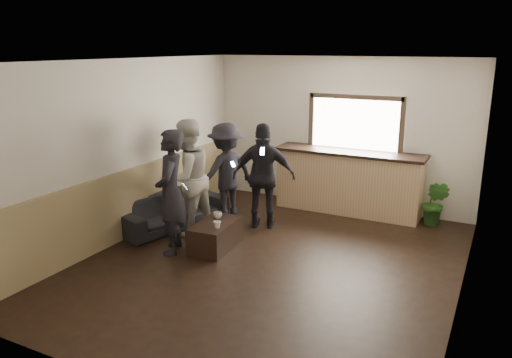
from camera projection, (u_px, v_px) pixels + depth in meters
The scene contains 12 objects.
ground at pixel (270, 262), 7.10m from camera, with size 5.00×6.00×0.01m, color black.
room_shell at pixel (224, 157), 7.04m from camera, with size 5.01×6.01×2.80m.
bar_counter at pixel (349, 178), 9.12m from camera, with size 2.70×0.68×2.13m.
sofa at pixel (172, 210), 8.47m from camera, with size 1.92×0.75×0.56m, color black.
coffee_table at pixel (215, 235), 7.56m from camera, with size 0.51×0.92×0.41m, color black.
cup_a at pixel (218, 215), 7.67m from camera, with size 0.13×0.13×0.10m, color silver.
cup_b at pixel (217, 225), 7.27m from camera, with size 0.11×0.11×0.10m, color silver.
potted_plant at pixel (435, 203), 8.47m from camera, with size 0.44×0.35×0.79m, color #2D6623.
person_a at pixel (171, 192), 7.25m from camera, with size 0.70×0.80×1.84m.
person_b at pixel (187, 178), 7.94m from camera, with size 0.95×1.09×1.89m.
person_c at pixel (226, 172), 8.69m from camera, with size 1.06×1.27×1.71m.
person_d at pixel (264, 176), 8.27m from camera, with size 1.12×0.76×1.77m.
Camera 1 is at (2.79, -5.92, 3.00)m, focal length 35.00 mm.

